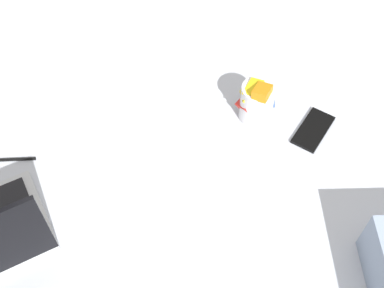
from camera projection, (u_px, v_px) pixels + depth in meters
bed_mattress at (230, 160)px, 135.52cm from camera, size 180.00×140.00×18.00cm
snack_cup at (257, 101)px, 128.55cm from camera, size 10.80×10.62×13.55cm
cell_phone at (313, 130)px, 129.88cm from camera, size 13.58×15.38×0.80cm
charger_cable at (2, 160)px, 124.14cm from camera, size 17.01×1.01×0.60cm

